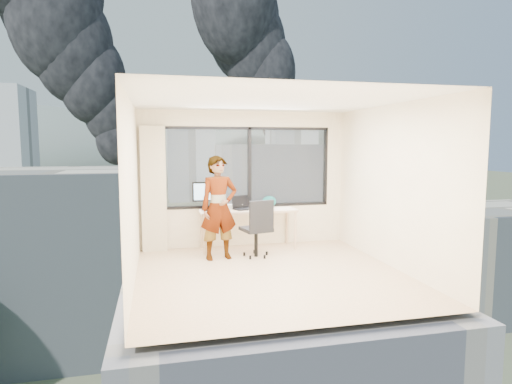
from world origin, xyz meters
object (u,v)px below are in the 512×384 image
object	(u,v)px
person	(219,208)
handbag	(269,202)
monitor	(207,196)
game_console	(232,206)
chair	(256,227)
desk	(248,229)
laptop	(244,203)

from	to	relation	value
person	handbag	size ratio (longest dim) A/B	6.23
monitor	game_console	bearing A→B (deg)	23.50
chair	monitor	xyz separation A→B (m)	(-0.77, 0.70, 0.50)
monitor	game_console	world-z (taller)	monitor
desk	laptop	world-z (taller)	laptop
laptop	handbag	size ratio (longest dim) A/B	1.34
person	laptop	world-z (taller)	person
chair	handbag	xyz separation A→B (m)	(0.44, 0.79, 0.34)
monitor	game_console	xyz separation A→B (m)	(0.50, 0.15, -0.23)
person	monitor	size ratio (longest dim) A/B	3.32
handbag	person	bearing A→B (deg)	-165.79
desk	person	distance (m)	1.01
game_console	chair	bearing A→B (deg)	-77.88
desk	laptop	bearing A→B (deg)	172.61
game_console	laptop	distance (m)	0.31
chair	handbag	bearing A→B (deg)	47.57
desk	monitor	world-z (taller)	monitor
monitor	handbag	xyz separation A→B (m)	(1.22, 0.09, -0.16)
monitor	chair	bearing A→B (deg)	-35.50
chair	game_console	distance (m)	0.94
game_console	handbag	bearing A→B (deg)	-10.86
chair	person	xyz separation A→B (m)	(-0.65, 0.00, 0.37)
person	monitor	world-z (taller)	person
chair	monitor	distance (m)	1.16
desk	handbag	xyz separation A→B (m)	(0.46, 0.19, 0.48)
desk	game_console	world-z (taller)	game_console
chair	laptop	bearing A→B (deg)	85.20
game_console	handbag	distance (m)	0.73
desk	person	bearing A→B (deg)	-136.77
chair	laptop	world-z (taller)	chair
monitor	laptop	bearing A→B (deg)	-0.73
person	game_console	bearing A→B (deg)	56.45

